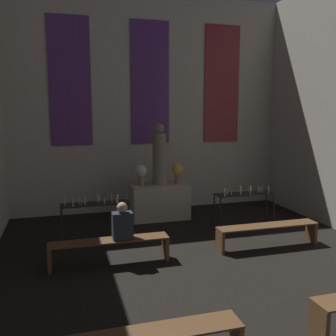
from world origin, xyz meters
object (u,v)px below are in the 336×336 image
Objects in this scene: candle_rack_left at (95,208)px; pew_back_right at (268,231)px; candle_rack_right at (245,198)px; pew_back_left at (110,246)px; altar at (159,201)px; statue at (159,156)px; person_seated at (122,223)px; flower_vase_right at (177,171)px; flower_vase_left at (141,173)px.

pew_back_right is at bearing -21.16° from candle_rack_left.
pew_back_left is at bearing -158.86° from candle_rack_right.
pew_back_left is (-1.59, -2.58, -0.10)m from altar.
statue is at bearing 36.92° from candle_rack_left.
pew_back_right is (-0.13, -1.28, -0.38)m from candle_rack_right.
person_seated is (-3.09, -1.28, 0.03)m from candle_rack_right.
altar is 0.95× the size of statue.
person_seated reaches higher than pew_back_right.
pew_back_left is 3.19m from pew_back_right.
flower_vase_right is 0.24× the size of pew_back_left.
altar is 0.90m from flower_vase_right.
flower_vase_left is 2.76m from person_seated.
candle_rack_left is at bearing -149.49° from flower_vase_right.
flower_vase_right is 1.87m from candle_rack_right.
candle_rack_left is (-2.20, -1.29, -0.49)m from flower_vase_right.
flower_vase_right is at bearing 30.51° from candle_rack_left.
flower_vase_left and flower_vase_right have the same top height.
pew_back_right is 2.98m from person_seated.
altar is 3.03m from pew_back_right.
candle_rack_left is 1.34m from pew_back_left.
person_seated is (0.24, 0.00, 0.41)m from pew_back_left.
person_seated reaches higher than candle_rack_left.
person_seated is at bearing -108.93° from flower_vase_left.
flower_vase_right is (0.47, -0.00, -0.39)m from statue.
flower_vase_left reaches higher than person_seated.
pew_back_right is (1.59, -2.58, -1.26)m from statue.
candle_rack_right reaches higher than pew_back_left.
statue is 2.33m from candle_rack_left.
pew_back_left is (-1.59, -2.58, -1.26)m from statue.
pew_back_left is (-2.07, -2.58, -0.87)m from flower_vase_right.
person_seated reaches higher than pew_back_left.
flower_vase_right is at bearing 54.61° from person_seated.
flower_vase_left is at bearing 46.02° from candle_rack_left.
statue is 3.28m from pew_back_right.
candle_rack_right is at bearing -45.92° from flower_vase_right.
statue is 0.62m from flower_vase_right.
flower_vase_left reaches higher than pew_back_left.
statue is 0.72× the size of pew_back_left.
statue is 0.62m from flower_vase_left.
flower_vase_left is at bearing 180.00° from flower_vase_right.
altar is 2.85× the size of flower_vase_right.
flower_vase_left reaches higher than altar.
flower_vase_right is 0.36× the size of candle_rack_right.
pew_back_left is at bearing -113.49° from flower_vase_left.
statue is at bearing 0.00° from flower_vase_left.
flower_vase_right reaches higher than pew_back_right.
statue is 2.33m from candle_rack_right.
pew_back_left is (-1.12, -2.58, -0.87)m from flower_vase_left.
altar is 0.68× the size of pew_back_right.
flower_vase_left is 2.60m from candle_rack_right.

